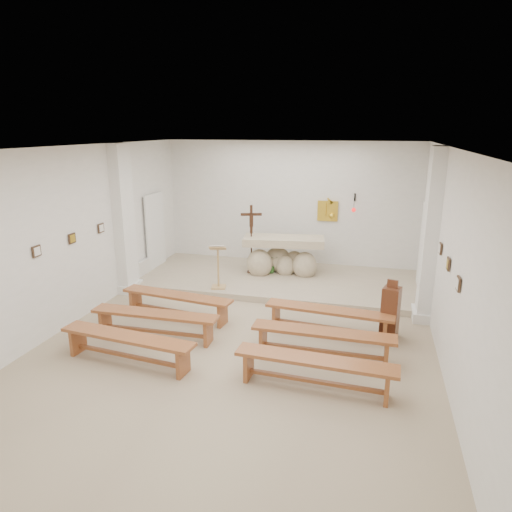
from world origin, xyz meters
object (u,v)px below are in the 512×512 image
(lectern, at_px, (218,266))
(bench_right_second, at_px, (323,338))
(donation_pedestal, at_px, (390,312))
(bench_right_third, at_px, (315,366))
(bench_left_third, at_px, (127,342))
(crucifix_stand, at_px, (251,234))
(bench_left_front, at_px, (177,300))
(bench_left_second, at_px, (155,319))
(bench_right_front, at_px, (329,315))
(altar, at_px, (283,258))

(lectern, height_order, bench_right_second, lectern)
(donation_pedestal, relative_size, bench_right_third, 0.46)
(lectern, height_order, bench_left_third, lectern)
(crucifix_stand, xyz_separation_m, bench_right_second, (2.32, -3.92, -0.80))
(bench_right_second, bearing_deg, crucifix_stand, 121.60)
(bench_left_front, bearing_deg, bench_right_third, -24.56)
(bench_left_second, height_order, bench_right_third, same)
(lectern, distance_m, bench_left_second, 2.59)
(bench_right_front, bearing_deg, donation_pedestal, 13.91)
(lectern, bearing_deg, bench_right_front, -43.22)
(crucifix_stand, height_order, bench_left_third, crucifix_stand)
(donation_pedestal, xyz_separation_m, bench_right_third, (-1.12, -2.16, -0.11))
(donation_pedestal, relative_size, bench_right_second, 0.46)
(crucifix_stand, height_order, bench_left_second, crucifix_stand)
(donation_pedestal, bearing_deg, bench_left_third, -137.76)
(bench_left_third, height_order, bench_right_third, same)
(bench_left_second, height_order, bench_left_third, same)
(donation_pedestal, distance_m, bench_left_second, 4.41)
(altar, distance_m, lectern, 1.96)
(altar, xyz_separation_m, bench_right_third, (1.52, -5.06, -0.17))
(donation_pedestal, relative_size, bench_left_second, 0.47)
(bench_left_second, bearing_deg, altar, 67.74)
(donation_pedestal, height_order, bench_left_second, donation_pedestal)
(altar, distance_m, donation_pedestal, 3.92)
(altar, bearing_deg, bench_right_front, -71.11)
(bench_right_front, xyz_separation_m, bench_right_third, (0.00, -1.99, 0.00))
(altar, xyz_separation_m, bench_left_second, (-1.61, -4.06, -0.17))
(bench_right_second, bearing_deg, bench_left_third, -161.35)
(bench_right_front, relative_size, bench_left_third, 1.00)
(crucifix_stand, distance_m, donation_pedestal, 4.46)
(crucifix_stand, xyz_separation_m, bench_right_front, (2.32, -2.93, -0.80))
(altar, bearing_deg, bench_left_third, -115.11)
(lectern, relative_size, bench_left_second, 0.44)
(bench_right_third, bearing_deg, donation_pedestal, 65.67)
(altar, xyz_separation_m, bench_right_second, (1.52, -4.06, -0.17))
(bench_right_third, bearing_deg, bench_right_front, 93.06)
(altar, relative_size, donation_pedestal, 1.89)
(donation_pedestal, bearing_deg, bench_right_second, -118.60)
(lectern, distance_m, bench_left_third, 3.58)
(donation_pedestal, bearing_deg, crucifix_stand, 156.58)
(crucifix_stand, relative_size, bench_right_front, 0.73)
(donation_pedestal, bearing_deg, bench_left_second, -149.39)
(donation_pedestal, height_order, bench_right_third, donation_pedestal)
(bench_right_front, distance_m, bench_right_second, 1.00)
(lectern, relative_size, bench_left_front, 0.44)
(lectern, distance_m, donation_pedestal, 4.12)
(bench_right_third, bearing_deg, altar, 109.77)
(bench_left_second, bearing_deg, crucifix_stand, 77.74)
(altar, height_order, crucifix_stand, crucifix_stand)
(altar, distance_m, bench_left_second, 4.37)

